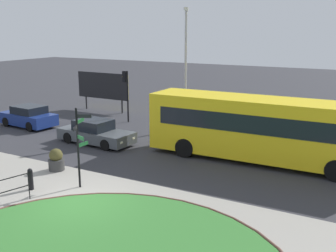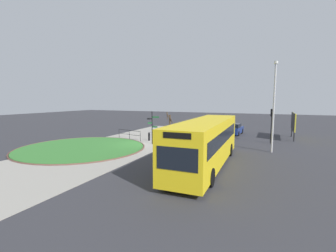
# 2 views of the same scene
# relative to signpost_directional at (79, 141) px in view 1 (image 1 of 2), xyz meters

# --- Properties ---
(ground) EXTENTS (120.00, 120.00, 0.00)m
(ground) POSITION_rel_signpost_directional_xyz_m (1.02, -1.31, -2.00)
(ground) COLOR #333338
(sidewalk_paving) EXTENTS (32.00, 9.00, 0.02)m
(sidewalk_paving) POSITION_rel_signpost_directional_xyz_m (1.02, -2.81, -1.99)
(sidewalk_paving) COLOR #9E998E
(sidewalk_paving) RESTS_ON ground
(signpost_directional) EXTENTS (0.79, 1.17, 3.41)m
(signpost_directional) POSITION_rel_signpost_directional_xyz_m (0.00, 0.00, 0.00)
(signpost_directional) COLOR black
(signpost_directional) RESTS_ON ground
(bollard_foreground) EXTENTS (0.22, 0.22, 0.94)m
(bollard_foreground) POSITION_rel_signpost_directional_xyz_m (-1.61, -1.25, -1.52)
(bollard_foreground) COLOR black
(bollard_foreground) RESTS_ON ground
(bus_yellow) EXTENTS (11.52, 2.69, 3.19)m
(bus_yellow) POSITION_rel_signpost_directional_xyz_m (5.57, 7.03, -0.28)
(bus_yellow) COLOR yellow
(bus_yellow) RESTS_ON ground
(car_near_lane) EXTENTS (4.15, 2.17, 1.44)m
(car_near_lane) POSITION_rel_signpost_directional_xyz_m (-10.43, 6.73, -1.32)
(car_near_lane) COLOR navy
(car_near_lane) RESTS_ON ground
(car_far_lane) EXTENTS (4.70, 2.07, 1.39)m
(car_far_lane) POSITION_rel_signpost_directional_xyz_m (-3.80, 5.66, -1.37)
(car_far_lane) COLOR #474C51
(car_far_lane) RESTS_ON ground
(traffic_light_near) EXTENTS (0.49, 0.26, 3.61)m
(traffic_light_near) POSITION_rel_signpost_directional_xyz_m (-5.50, 11.22, 0.65)
(traffic_light_near) COLOR black
(traffic_light_near) RESTS_ON ground
(lamppost_tall) EXTENTS (0.32, 0.32, 7.79)m
(lamppost_tall) POSITION_rel_signpost_directional_xyz_m (-0.83, 11.28, 2.19)
(lamppost_tall) COLOR #B7B7BC
(lamppost_tall) RESTS_ON ground
(billboard_left) EXTENTS (4.98, 0.22, 3.08)m
(billboard_left) POSITION_rel_signpost_directional_xyz_m (-9.39, 13.59, 0.01)
(billboard_left) COLOR black
(billboard_left) RESTS_ON ground
(planter_near_signpost) EXTENTS (0.74, 0.74, 1.06)m
(planter_near_signpost) POSITION_rel_signpost_directional_xyz_m (-2.41, 1.05, -1.51)
(planter_near_signpost) COLOR #383838
(planter_near_signpost) RESTS_ON ground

